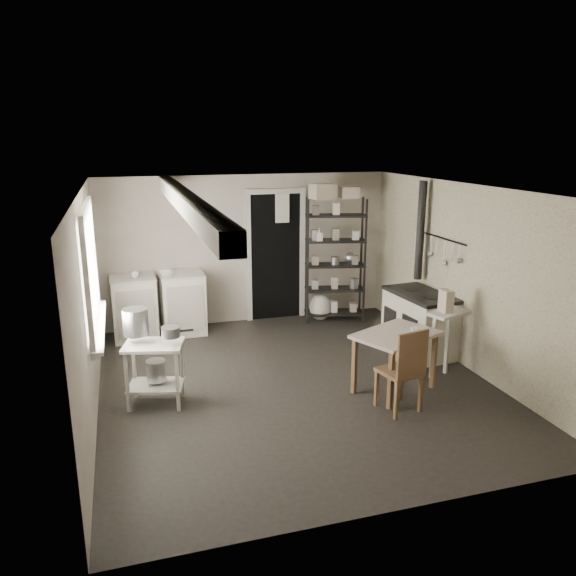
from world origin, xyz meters
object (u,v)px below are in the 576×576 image
object	(u,v)px
prep_table	(155,370)
base_cabinets	(159,305)
chair	(400,367)
flour_sack	(321,305)
stockpot	(135,322)
stove	(420,321)
work_table	(395,360)
shelf_rack	(335,262)

from	to	relation	value
prep_table	base_cabinets	world-z (taller)	base_cabinets
chair	flour_sack	bearing A→B (deg)	72.98
stockpot	stove	world-z (taller)	stockpot
prep_table	stove	distance (m)	3.59
chair	flour_sack	distance (m)	3.13
stockpot	work_table	world-z (taller)	stockpot
prep_table	work_table	distance (m)	2.70
work_table	chair	distance (m)	0.48
work_table	chair	xyz separation A→B (m)	(-0.17, -0.44, 0.10)
flour_sack	work_table	bearing A→B (deg)	-91.48
base_cabinets	stockpot	bearing A→B (deg)	-101.75
shelf_rack	flour_sack	xyz separation A→B (m)	(-0.21, 0.06, -0.71)
stockpot	flour_sack	bearing A→B (deg)	36.54
shelf_rack	chair	bearing A→B (deg)	-84.77
stove	chair	world-z (taller)	chair
stove	stockpot	bearing A→B (deg)	-178.11
base_cabinets	shelf_rack	distance (m)	2.77
shelf_rack	stove	distance (m)	1.79
shelf_rack	work_table	xyz separation A→B (m)	(-0.27, -2.61, -0.57)
shelf_rack	stove	bearing A→B (deg)	-55.58
base_cabinets	work_table	world-z (taller)	base_cabinets
prep_table	shelf_rack	xyz separation A→B (m)	(2.93, 2.17, 0.55)
prep_table	chair	distance (m)	2.64
flour_sack	prep_table	bearing A→B (deg)	-140.69
shelf_rack	base_cabinets	bearing A→B (deg)	-168.28
stockpot	shelf_rack	distance (m)	3.73
prep_table	stove	world-z (taller)	stove
stockpot	prep_table	bearing A→B (deg)	-28.77
flour_sack	base_cabinets	bearing A→B (deg)	179.48
base_cabinets	prep_table	bearing A→B (deg)	-97.27
prep_table	work_table	size ratio (longest dim) A/B	0.76
stove	prep_table	bearing A→B (deg)	-176.36
prep_table	chair	world-z (taller)	chair
base_cabinets	flour_sack	bearing A→B (deg)	-2.45
shelf_rack	work_table	size ratio (longest dim) A/B	2.11
work_table	flour_sack	xyz separation A→B (m)	(0.07, 2.68, -0.14)
stockpot	base_cabinets	bearing A→B (deg)	80.18
work_table	chair	bearing A→B (deg)	-111.46
stockpot	base_cabinets	size ratio (longest dim) A/B	0.21
work_table	chair	world-z (taller)	chair
shelf_rack	chair	world-z (taller)	shelf_rack
stockpot	stove	bearing A→B (deg)	7.24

